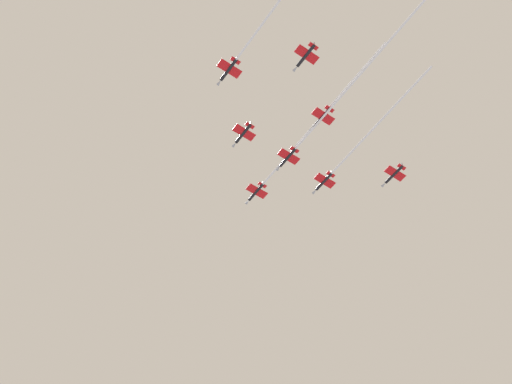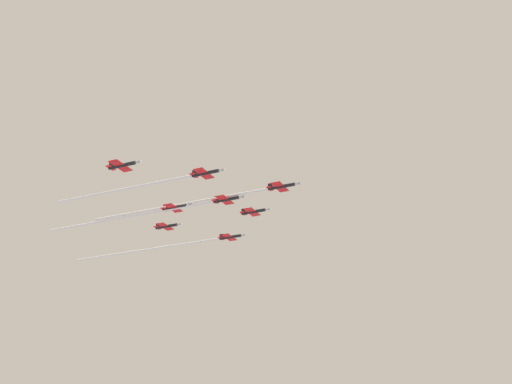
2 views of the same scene
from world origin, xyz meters
The scene contains 8 objects.
jet_lead centered at (19.58, 32.12, 189.22)m, with size 57.37×50.02×2.26m.
jet_port_inner centered at (24.89, 14.03, 189.91)m, with size 9.48×8.70×2.26m.
jet_starboard_inner centered at (16.10, 51.79, 189.67)m, with size 46.02×40.16×2.26m.
jet_port_outer centered at (34.10, 44.73, 188.11)m, with size 57.99×50.56×2.26m.
jet_starboard_outer centered at (68.38, 29.12, 188.75)m, with size 58.33×50.85×2.26m.
jet_center_rear centered at (4.10, 64.07, 188.02)m, with size 9.48×8.70×2.26m.
jet_port_trail centered at (29.17, 40.45, 188.45)m, with size 9.48×8.70×2.26m.
jet_starboard_trail centered at (50.76, 36.51, 189.80)m, with size 9.48×8.70×2.26m.
Camera 1 is at (139.07, 30.69, 2.63)m, focal length 46.09 mm.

